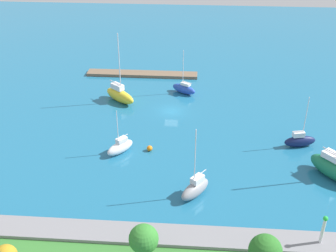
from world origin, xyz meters
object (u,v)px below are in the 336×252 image
Objects in this scene: sailboat_blue_lone_south at (184,89)px; sailboat_white_outer_mooring at (120,147)px; pier_dock at (142,74)px; mooring_buoy_orange at (150,148)px; park_tree_center at (144,239)px; sailboat_navy_far_north at (300,141)px; sailboat_green_center_basin at (334,168)px; harbor_beacon at (323,228)px; sailboat_yellow_by_breakwater at (120,95)px; sailboat_gray_off_beacon at (195,188)px; park_tree_east at (265,251)px.

sailboat_white_outer_mooring is (8.92, 22.32, 0.00)m from sailboat_blue_lone_south.
mooring_buoy_orange reaches higher than pier_dock.
sailboat_white_outer_mooring is (6.59, -22.72, -3.48)m from park_tree_center.
sailboat_green_center_basin is at bearing -81.11° from sailboat_navy_far_north.
harbor_beacon is 0.27× the size of sailboat_green_center_basin.
park_tree_center is 5.67× the size of mooring_buoy_orange.
sailboat_yellow_by_breakwater reaches higher than sailboat_blue_lone_south.
sailboat_gray_off_beacon is 15.21m from sailboat_white_outer_mooring.
park_tree_east is at bearing 175.62° from park_tree_center.
sailboat_navy_far_north is at bearing 137.69° from sailboat_white_outer_mooring.
sailboat_green_center_basin is at bearing -110.11° from harbor_beacon.
pier_dock is at bearing -82.42° from park_tree_center.
sailboat_yellow_by_breakwater is at bearing 53.64° from sailboat_blue_lone_south.
sailboat_yellow_by_breakwater is (31.21, -13.79, 0.36)m from sailboat_navy_far_north.
sailboat_blue_lone_south reaches higher than harbor_beacon.
park_tree_center is (19.31, 4.13, 0.93)m from harbor_beacon.
sailboat_blue_lone_south is 32.08m from sailboat_gray_off_beacon.
sailboat_navy_far_north is 0.64× the size of sailboat_yellow_by_breakwater.
pier_dock is 1.76× the size of sailboat_green_center_basin.
mooring_buoy_orange is (14.38, -24.49, -4.27)m from park_tree_east.
sailboat_navy_far_north reaches higher than pier_dock.
sailboat_blue_lone_south is 9.96× the size of mooring_buoy_orange.
sailboat_yellow_by_breakwater is (9.74, -40.44, -3.09)m from park_tree_center.
sailboat_green_center_basin reaches higher than sailboat_navy_far_north.
mooring_buoy_orange is at bearing -42.17° from harbor_beacon.
park_tree_east is at bearing 64.03° from sailboat_gray_off_beacon.
park_tree_east is at bearing 35.68° from harbor_beacon.
park_tree_east is 12.29m from park_tree_center.
sailboat_blue_lone_south is 0.86× the size of sailboat_gray_off_beacon.
sailboat_yellow_by_breakwater is 0.99× the size of sailboat_green_center_basin.
harbor_beacon is at bearing -167.93° from park_tree_center.
park_tree_center is at bearing 55.91° from sailboat_white_outer_mooring.
sailboat_gray_off_beacon is at bearing 124.93° from mooring_buoy_orange.
sailboat_white_outer_mooring is 8.26× the size of mooring_buoy_orange.
sailboat_yellow_by_breakwater is (29.05, -36.31, -2.16)m from harbor_beacon.
sailboat_navy_far_north is at bearing -128.85° from park_tree_center.
sailboat_green_center_basin is (-5.31, -14.51, -2.01)m from harbor_beacon.
sailboat_yellow_by_breakwater reaches higher than sailboat_white_outer_mooring.
sailboat_navy_far_north is (-2.16, -22.51, -2.52)m from harbor_beacon.
sailboat_navy_far_north is 21.19m from sailboat_gray_off_beacon.
sailboat_gray_off_beacon is at bearing 127.86° from sailboat_blue_lone_south.
harbor_beacon is at bearing -60.05° from sailboat_green_center_basin.
harbor_beacon is at bearing 94.89° from sailboat_gray_off_beacon.
harbor_beacon is 15.58m from sailboat_green_center_basin.
sailboat_yellow_by_breakwater is 18.00m from sailboat_white_outer_mooring.
sailboat_white_outer_mooring reaches higher than harbor_beacon.
sailboat_green_center_basin reaches higher than park_tree_east.
sailboat_gray_off_beacon is (-5.18, -13.09, -3.33)m from park_tree_center.
sailboat_green_center_basin is 1.84× the size of sailboat_white_outer_mooring.
sailboat_blue_lone_south reaches higher than pier_dock.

